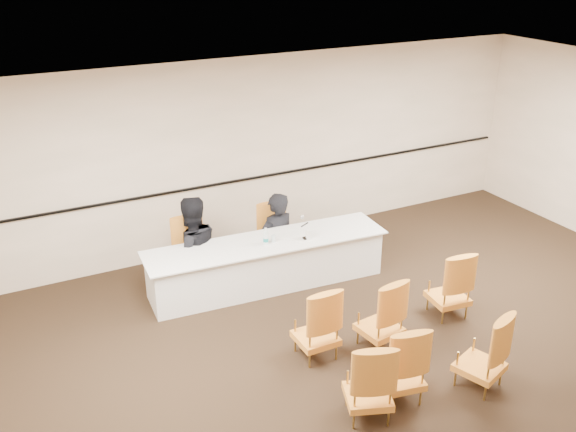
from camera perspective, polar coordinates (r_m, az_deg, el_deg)
The scene contains 20 objects.
floor at distance 7.68m, azimuth 9.74°, elevation -13.67°, with size 10.00×10.00×0.00m, color black.
ceiling at distance 6.35m, azimuth 11.60°, elevation 8.47°, with size 10.00×10.00×0.00m, color white.
wall_back at distance 10.07m, azimuth -3.26°, elevation 5.60°, with size 10.00×0.04×3.00m, color beige.
wall_rail at distance 10.17m, azimuth -3.12°, elevation 3.39°, with size 9.80×0.04×0.03m, color black.
panel_table at distance 9.13m, azimuth -1.86°, elevation -4.24°, with size 3.45×0.80×0.69m, color white, non-canonical shape.
panelist_main at distance 9.70m, azimuth -1.03°, elevation -2.68°, with size 0.62×0.41×1.71m, color black.
panelist_main_chair at distance 9.63m, azimuth -1.04°, elevation -1.82°, with size 0.50×0.50×0.95m, color orange, non-canonical shape.
panelist_second at distance 9.29m, azimuth -8.54°, elevation -3.49°, with size 0.87×0.68×1.79m, color black.
panelist_second_chair at distance 9.27m, azimuth -8.56°, elevation -3.16°, with size 0.50×0.50×0.95m, color orange, non-canonical shape.
papers at distance 9.09m, azimuth 1.29°, elevation -1.90°, with size 0.30×0.22×0.00m, color white.
microphone at distance 8.99m, azimuth 1.68°, elevation -1.16°, with size 0.11×0.22×0.31m, color black, non-canonical shape.
water_bottle at distance 8.84m, azimuth -1.98°, elevation -1.81°, with size 0.07×0.07×0.25m, color teal, non-canonical shape.
drinking_glass at distance 8.94m, azimuth -1.28°, elevation -2.02°, with size 0.06×0.06×0.10m, color silver.
coffee_cup at distance 9.02m, azimuth 1.86°, elevation -1.65°, with size 0.09×0.09×0.14m, color white.
aud_chair_front_left at distance 7.60m, azimuth 2.51°, elevation -9.35°, with size 0.50×0.50×0.95m, color orange, non-canonical shape.
aud_chair_front_mid at distance 7.83m, azimuth 8.21°, elevation -8.52°, with size 0.50×0.50×0.95m, color orange, non-canonical shape.
aud_chair_front_right at distance 8.63m, azimuth 14.15°, elevation -5.78°, with size 0.50×0.50×0.95m, color orange, non-canonical shape.
aud_chair_back_left at distance 6.78m, azimuth 7.20°, elevation -14.13°, with size 0.50×0.50×0.95m, color orange, non-canonical shape.
aud_chair_back_mid at distance 7.06m, azimuth 9.94°, elevation -12.60°, with size 0.50×0.50×0.95m, color orange, non-canonical shape.
aud_chair_back_right at distance 7.44m, azimuth 16.85°, elevation -11.31°, with size 0.50×0.50×0.95m, color orange, non-canonical shape.
Camera 1 is at (-3.88, -4.76, 4.60)m, focal length 40.00 mm.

